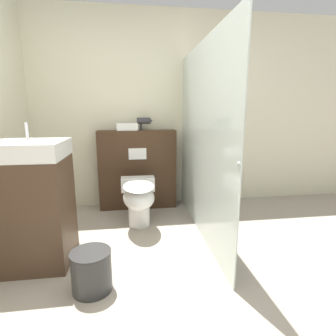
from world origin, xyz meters
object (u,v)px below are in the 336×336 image
(sink_vanity, at_px, (28,203))
(hair_drier, at_px, (144,121))
(waste_bin, at_px, (92,271))
(toilet, at_px, (139,198))

(sink_vanity, height_order, hair_drier, hair_drier)
(waste_bin, bearing_deg, toilet, 70.25)
(hair_drier, xyz_separation_m, waste_bin, (-0.47, -1.65, -0.98))
(toilet, distance_m, sink_vanity, 1.09)
(sink_vanity, bearing_deg, toilet, 31.77)
(toilet, relative_size, waste_bin, 2.22)
(toilet, height_order, sink_vanity, sink_vanity)
(toilet, height_order, hair_drier, hair_drier)
(sink_vanity, relative_size, waste_bin, 3.94)
(sink_vanity, xyz_separation_m, waste_bin, (0.55, -0.45, -0.37))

